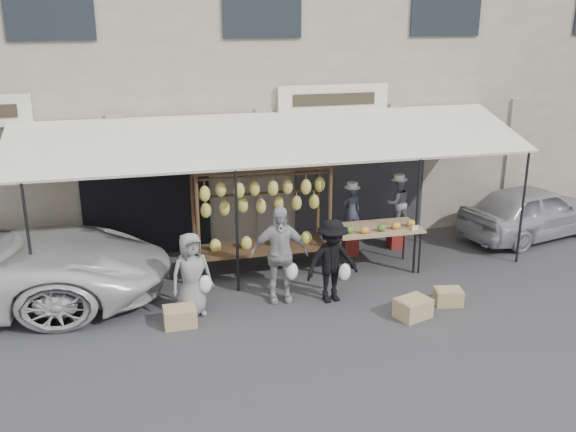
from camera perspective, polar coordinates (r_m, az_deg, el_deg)
name	(u,v)px	position (r m, az deg, el deg)	size (l,w,h in m)	color
ground_plane	(307,312)	(11.17, 1.73, -8.54)	(90.00, 90.00, 0.00)	#2D2D30
shophouse	(238,64)	(16.38, -4.50, 13.30)	(24.00, 6.15, 7.30)	#A89D8B
awning	(277,140)	(12.43, -0.99, 6.81)	(10.00, 2.35, 2.92)	silver
banana_rack	(261,198)	(12.11, -2.38, 1.58)	(2.60, 0.90, 2.24)	black
produce_table	(377,229)	(12.65, 7.94, -1.18)	(1.70, 0.90, 1.04)	tan
vendor_left	(351,211)	(13.38, 5.65, 0.41)	(0.40, 0.26, 1.10)	#303442
vendor_right	(398,203)	(13.92, 9.74, 1.16)	(0.54, 0.42, 1.10)	gray
customer_left	(191,274)	(10.93, -8.59, -5.15)	(0.71, 0.46, 1.46)	gray
customer_mid	(279,254)	(11.25, -0.79, -3.42)	(1.03, 0.43, 1.76)	#9D9D9D
customer_right	(332,261)	(11.29, 3.94, -4.02)	(0.98, 0.57, 1.52)	black
stool_left	(350,245)	(13.63, 5.55, -2.60)	(0.29, 0.29, 0.41)	maroon
stool_right	(396,237)	(14.16, 9.58, -1.86)	(0.33, 0.33, 0.46)	maroon
crate_near_a	(413,308)	(11.13, 11.04, -8.04)	(0.56, 0.42, 0.33)	tan
crate_near_b	(448,297)	(11.73, 14.05, -6.97)	(0.47, 0.36, 0.28)	tan
crate_far	(180,317)	(10.82, -9.58, -8.80)	(0.53, 0.40, 0.32)	tan
sedan	(533,211)	(15.49, 20.91, 0.41)	(1.45, 3.59, 1.22)	#9C9BA1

